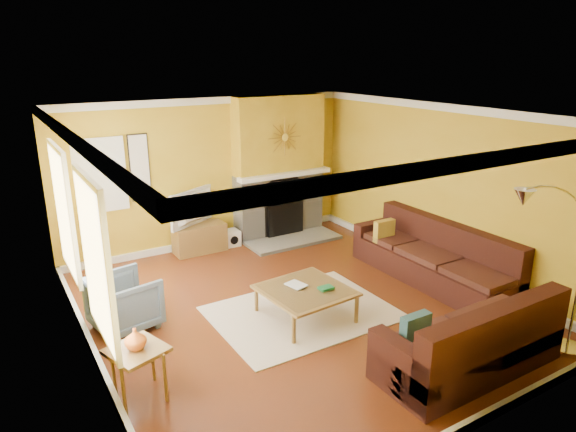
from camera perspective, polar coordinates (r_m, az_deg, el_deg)
floor at (r=7.40m, az=0.98°, el=-10.10°), size 5.50×6.00×0.02m
ceiling at (r=6.59m, az=1.10°, el=11.33°), size 5.50×6.00×0.02m
wall_back at (r=9.46m, az=-8.78°, el=4.73°), size 5.50×0.02×2.70m
wall_front at (r=4.80m, az=20.90°, el=-9.39°), size 5.50×0.02×2.70m
wall_left at (r=5.96m, az=-22.09°, el=-4.21°), size 0.02×6.00×2.70m
wall_right at (r=8.61m, az=16.77°, el=2.89°), size 0.02×6.00×2.70m
baseboard at (r=7.37m, az=0.98°, el=-9.62°), size 5.50×6.00×0.12m
crown_molding at (r=6.59m, az=1.10°, el=10.73°), size 5.50×6.00×0.12m
window_left_near at (r=7.14m, az=-23.74°, el=0.40°), size 0.06×1.22×1.72m
window_left_far at (r=5.35m, az=-20.73°, el=-4.75°), size 0.06×1.22×1.72m
window_back at (r=8.84m, az=-20.15°, el=4.26°), size 0.82×0.06×1.22m
wall_art at (r=8.98m, az=-16.14°, el=5.17°), size 0.34×0.04×1.14m
fireplace at (r=9.86m, az=-1.03°, el=5.46°), size 1.80×0.40×2.70m
mantel at (r=9.68m, az=-0.31°, el=4.62°), size 1.92×0.22×0.08m
hearth at (r=9.78m, az=0.64°, el=-2.71°), size 1.80×0.70×0.06m
sunburst at (r=9.56m, az=-0.35°, el=8.73°), size 0.70×0.04×0.70m
rug at (r=7.22m, az=1.58°, el=-10.68°), size 2.40×1.80×0.02m
sectional_sofa at (r=7.34m, az=12.85°, el=-6.81°), size 2.98×3.78×0.90m
coffee_table at (r=7.03m, az=1.94°, el=-9.64°), size 1.16×1.16×0.43m
media_console at (r=9.37m, az=-9.79°, el=-2.45°), size 0.92×0.42×0.51m
tv at (r=9.19m, az=-9.97°, el=0.91°), size 1.06×0.64×0.64m
subwoofer at (r=9.63m, az=-6.36°, el=-2.43°), size 0.29×0.29×0.29m
armchair at (r=7.06m, az=-17.70°, el=-9.09°), size 0.92×0.90×0.72m
side_table at (r=5.74m, az=-16.24°, el=-16.41°), size 0.66×0.66×0.58m
vase at (r=5.53m, az=-16.61°, el=-12.93°), size 0.29×0.29×0.23m
book at (r=6.93m, az=0.32°, el=-7.93°), size 0.26×0.32×0.03m
arc_lamp at (r=6.32m, az=27.19°, el=-6.19°), size 1.39×0.36×2.19m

